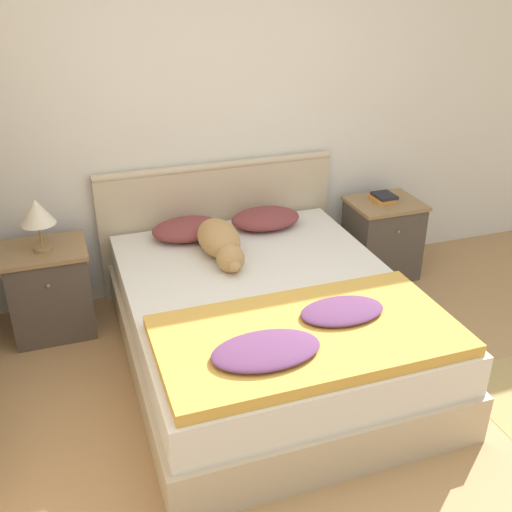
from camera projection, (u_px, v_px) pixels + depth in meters
name	position (u px, v px, depth m)	size (l,w,h in m)	color
ground_plane	(337.00, 476.00, 2.91)	(16.00, 16.00, 0.00)	tan
wall_back	(212.00, 115.00, 4.13)	(9.00, 0.06, 2.55)	silver
bed	(267.00, 324.00, 3.63)	(1.65, 2.08, 0.52)	#C6B28E
headboard	(218.00, 222.00, 4.42)	(1.73, 0.06, 0.96)	#C6B28E
nightstand_left	(51.00, 290.00, 3.91)	(0.52, 0.45, 0.61)	#4C4238
nightstand_right	(382.00, 238.00, 4.62)	(0.52, 0.45, 0.61)	#4C4238
pillow_left	(188.00, 229.00, 4.09)	(0.50, 0.35, 0.13)	brown
pillow_right	(266.00, 218.00, 4.25)	(0.50, 0.35, 0.13)	brown
quilt	(306.00, 335.00, 2.99)	(1.52, 0.80, 0.12)	gold
dog	(221.00, 242.00, 3.82)	(0.26, 0.68, 0.21)	tan
book_stack	(384.00, 198.00, 4.49)	(0.17, 0.19, 0.05)	orange
table_lamp	(37.00, 213.00, 3.64)	(0.21, 0.21, 0.34)	#9E7A4C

